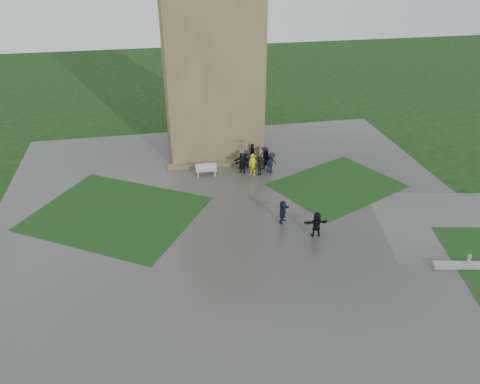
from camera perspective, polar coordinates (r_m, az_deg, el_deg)
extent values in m
plane|color=black|center=(31.36, 0.53, -4.84)|extent=(120.00, 120.00, 0.00)
cube|color=#383735|center=(33.01, -0.16, -2.94)|extent=(34.00, 34.00, 0.02)
cube|color=black|center=(34.44, -14.85, -2.52)|extent=(14.10, 13.46, 0.01)
cube|color=black|center=(37.75, 11.74, 0.79)|extent=(11.12, 10.15, 0.01)
cube|color=brown|center=(41.75, -3.69, 17.19)|extent=(8.00, 8.00, 18.00)
cube|color=brown|center=(40.41, -2.46, 3.53)|extent=(9.00, 0.80, 0.22)
cylinder|color=gray|center=(31.06, 26.07, -7.61)|extent=(0.20, 0.20, 0.90)
cube|color=#B0B0AB|center=(38.36, -4.12, 2.68)|extent=(1.75, 0.60, 0.07)
cube|color=#B0B0AB|center=(38.45, -5.13, 2.26)|extent=(0.12, 0.46, 0.48)
cube|color=#B0B0AB|center=(38.52, -3.08, 2.39)|extent=(0.12, 0.46, 0.48)
cube|color=#B0B0AB|center=(38.47, -4.16, 3.19)|extent=(1.72, 0.15, 0.46)
imported|color=black|center=(39.00, 3.20, 3.88)|extent=(0.97, 1.05, 1.88)
imported|color=black|center=(40.14, 3.03, 4.45)|extent=(1.09, 1.18, 1.65)
imported|color=black|center=(40.53, 1.52, 4.78)|extent=(0.59, 1.01, 1.71)
imported|color=#444348|center=(39.48, 0.83, 4.06)|extent=(1.44, 1.50, 1.65)
imported|color=black|center=(39.37, 0.22, 3.83)|extent=(1.41, 0.74, 1.45)
imported|color=black|center=(38.64, 0.29, 3.34)|extent=(1.37, 1.25, 1.48)
imported|color=#E2F00E|center=(38.33, 1.55, 3.38)|extent=(0.78, 0.75, 1.81)
imported|color=black|center=(38.31, 2.36, 3.23)|extent=(1.21, 1.02, 1.66)
imported|color=black|center=(38.67, 3.86, 3.57)|extent=(1.30, 1.18, 1.81)
imported|color=#E55E74|center=(37.76, 2.40, 5.02)|extent=(1.05, 1.05, 0.96)
imported|color=#3D338D|center=(38.11, 0.29, 5.07)|extent=(0.98, 0.98, 0.90)
imported|color=black|center=(38.81, 0.22, 5.68)|extent=(1.07, 1.07, 0.98)
imported|color=#E55E74|center=(38.96, 0.85, 5.78)|extent=(1.06, 1.06, 0.97)
imported|color=black|center=(32.03, 5.24, -2.41)|extent=(1.33, 1.56, 1.65)
imported|color=black|center=(30.87, 9.31, -3.90)|extent=(1.66, 0.71, 1.74)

